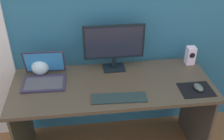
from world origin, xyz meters
The scene contains 9 objects.
wall_back centered at (0.00, 0.39, 1.25)m, with size 6.00×0.04×2.50m, color #296684.
desk centered at (0.00, 0.00, 0.61)m, with size 1.57×0.63×0.76m.
monitor centered at (0.04, 0.22, 0.98)m, with size 0.50×0.14×0.40m.
speaker_right centered at (0.71, 0.22, 0.84)m, with size 0.07×0.07×0.16m.
laptop centered at (-0.53, 0.10, 0.80)m, with size 0.33×0.29×0.23m.
fishbowl centered at (-0.57, 0.22, 0.82)m, with size 0.14×0.14×0.14m, color silver.
keyboard_external centered at (0.03, -0.19, 0.76)m, with size 0.40×0.12×0.01m, color #1F2F2E.
mousepad centered at (0.62, -0.16, 0.76)m, with size 0.25×0.20×0.00m, color black.
mouse centered at (0.64, -0.16, 0.78)m, with size 0.06×0.10×0.04m, color #48554D.
Camera 1 is at (-0.21, -1.70, 1.97)m, focal length 42.97 mm.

